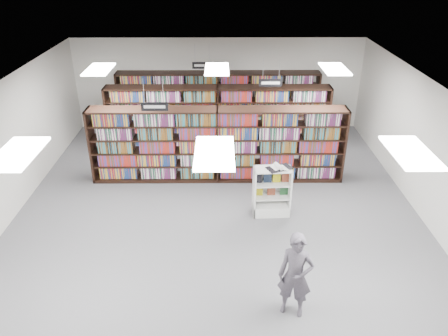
{
  "coord_description": "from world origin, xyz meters",
  "views": [
    {
      "loc": [
        0.1,
        -9.01,
        5.99
      ],
      "look_at": [
        0.17,
        0.5,
        1.1
      ],
      "focal_mm": 35.0,
      "sensor_mm": 36.0,
      "label": 1
    }
  ],
  "objects_px": {
    "bookshelf_row_near": "(218,145)",
    "endcap_display": "(271,198)",
    "shopper": "(295,276)",
    "open_book": "(279,167)"
  },
  "relations": [
    {
      "from": "shopper",
      "to": "bookshelf_row_near",
      "type": "bearing_deg",
      "value": 121.99
    },
    {
      "from": "bookshelf_row_near",
      "to": "endcap_display",
      "type": "bearing_deg",
      "value": -53.81
    },
    {
      "from": "shopper",
      "to": "open_book",
      "type": "bearing_deg",
      "value": 105.42
    },
    {
      "from": "bookshelf_row_near",
      "to": "open_book",
      "type": "distance_m",
      "value": 2.36
    },
    {
      "from": "bookshelf_row_near",
      "to": "open_book",
      "type": "height_order",
      "value": "bookshelf_row_near"
    },
    {
      "from": "open_book",
      "to": "bookshelf_row_near",
      "type": "bearing_deg",
      "value": 105.26
    },
    {
      "from": "endcap_display",
      "to": "open_book",
      "type": "relative_size",
      "value": 1.86
    },
    {
      "from": "open_book",
      "to": "shopper",
      "type": "relative_size",
      "value": 0.4
    },
    {
      "from": "bookshelf_row_near",
      "to": "shopper",
      "type": "height_order",
      "value": "bookshelf_row_near"
    },
    {
      "from": "bookshelf_row_near",
      "to": "endcap_display",
      "type": "distance_m",
      "value": 2.33
    }
  ]
}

